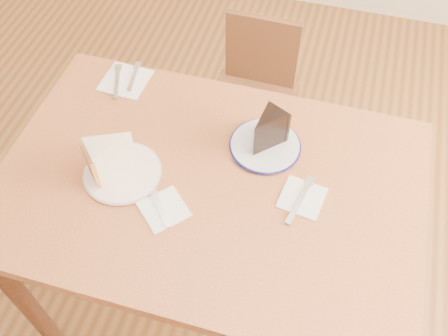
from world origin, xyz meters
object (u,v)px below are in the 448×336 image
at_px(plate_cream, 123,173).
at_px(chocolate_cake, 265,133).
at_px(carrot_cake, 113,155).
at_px(chair_far, 253,97).
at_px(plate_navy, 265,146).
at_px(table, 209,201).

xyz_separation_m(plate_cream, chocolate_cake, (0.37, 0.20, 0.06)).
relative_size(plate_cream, carrot_cake, 1.72).
xyz_separation_m(chair_far, chocolate_cake, (0.15, -0.54, 0.41)).
bearing_deg(plate_navy, table, -126.42).
distance_m(table, carrot_cake, 0.31).
bearing_deg(table, plate_navy, 53.58).
bearing_deg(carrot_cake, chocolate_cake, 72.00).
distance_m(plate_cream, carrot_cake, 0.06).
height_order(table, plate_navy, plate_navy).
bearing_deg(plate_navy, plate_cream, -150.54).
height_order(carrot_cake, chocolate_cake, carrot_cake).
relative_size(chair_far, plate_cream, 3.38).
xyz_separation_m(table, carrot_cake, (-0.26, -0.03, 0.17)).
height_order(chair_far, carrot_cake, carrot_cake).
distance_m(table, chocolate_cake, 0.26).
bearing_deg(plate_navy, carrot_cake, -152.96).
height_order(plate_cream, chocolate_cake, chocolate_cake).
bearing_deg(carrot_cake, plate_navy, 72.31).
relative_size(plate_navy, chocolate_cake, 1.91).
height_order(table, carrot_cake, carrot_cake).
relative_size(table, chocolate_cake, 11.29).
relative_size(plate_cream, plate_navy, 1.05).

